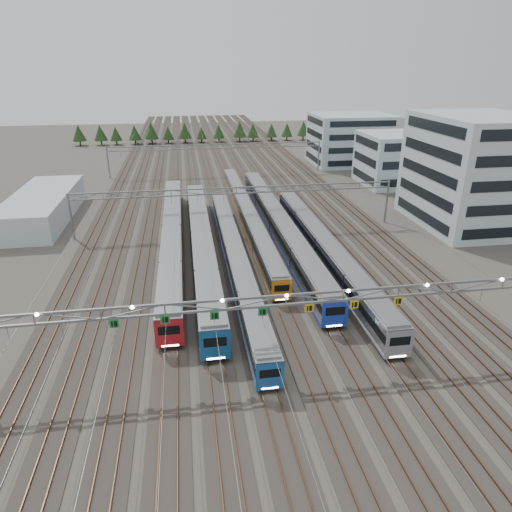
{
  "coord_description": "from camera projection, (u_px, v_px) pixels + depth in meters",
  "views": [
    {
      "loc": [
        -8.66,
        -36.8,
        27.9
      ],
      "look_at": [
        0.24,
        19.62,
        3.5
      ],
      "focal_mm": 32.0,
      "sensor_mm": 36.0,
      "label": 1
    }
  ],
  "objects": [
    {
      "name": "depot_bldg_north",
      "position": [
        350.0,
        139.0,
        133.13
      ],
      "size": [
        22.0,
        18.0,
        14.04
      ],
      "primitive_type": "cube",
      "color": "#AAC1CB",
      "rests_on": "ground"
    },
    {
      "name": "train_b",
      "position": [
        202.0,
        242.0,
        70.22
      ],
      "size": [
        3.09,
        56.59,
        4.03
      ],
      "color": "black",
      "rests_on": "ground"
    },
    {
      "name": "train_c",
      "position": [
        235.0,
        256.0,
        65.93
      ],
      "size": [
        2.63,
        55.71,
        3.42
      ],
      "color": "black",
      "rests_on": "ground"
    },
    {
      "name": "depot_bldg_south",
      "position": [
        474.0,
        172.0,
        81.58
      ],
      "size": [
        18.0,
        22.0,
        19.55
      ],
      "primitive_type": "cube",
      "color": "#AAC1CB",
      "rests_on": "ground"
    },
    {
      "name": "gantry_far",
      "position": [
        217.0,
        150.0,
        120.33
      ],
      "size": [
        56.36,
        0.36,
        8.0
      ],
      "color": "slate",
      "rests_on": "ground"
    },
    {
      "name": "ground",
      "position": [
        284.0,
        364.0,
        45.63
      ],
      "size": [
        400.0,
        400.0,
        0.0
      ],
      "primitive_type": "plane",
      "color": "#47423A",
      "rests_on": "ground"
    },
    {
      "name": "train_d",
      "position": [
        247.0,
        214.0,
        84.48
      ],
      "size": [
        2.58,
        62.73,
        3.35
      ],
      "color": "black",
      "rests_on": "ground"
    },
    {
      "name": "gantry_near",
      "position": [
        286.0,
        303.0,
        42.73
      ],
      "size": [
        56.36,
        0.61,
        8.08
      ],
      "color": "slate",
      "rests_on": "ground"
    },
    {
      "name": "train_f",
      "position": [
        324.0,
        248.0,
        68.19
      ],
      "size": [
        2.92,
        51.29,
        3.81
      ],
      "color": "black",
      "rests_on": "ground"
    },
    {
      "name": "depot_bldg_mid",
      "position": [
        392.0,
        159.0,
        110.58
      ],
      "size": [
        14.0,
        16.0,
        12.17
      ],
      "primitive_type": "cube",
      "color": "#AAC1CB",
      "rests_on": "ground"
    },
    {
      "name": "track_bed",
      "position": [
        213.0,
        158.0,
        135.88
      ],
      "size": [
        54.0,
        260.0,
        5.42
      ],
      "color": "#2D2823",
      "rests_on": "ground"
    },
    {
      "name": "train_a",
      "position": [
        172.0,
        235.0,
        73.34
      ],
      "size": [
        3.0,
        58.89,
        3.91
      ],
      "color": "black",
      "rests_on": "ground"
    },
    {
      "name": "train_e",
      "position": [
        278.0,
        223.0,
        78.59
      ],
      "size": [
        3.02,
        62.66,
        3.94
      ],
      "color": "black",
      "rests_on": "ground"
    },
    {
      "name": "treeline",
      "position": [
        212.0,
        131.0,
        169.43
      ],
      "size": [
        100.1,
        5.6,
        7.02
      ],
      "color": "#332114",
      "rests_on": "ground"
    },
    {
      "name": "west_shed",
      "position": [
        43.0,
        206.0,
        86.82
      ],
      "size": [
        10.0,
        30.0,
        4.98
      ],
      "primitive_type": "cube",
      "color": "#AAC1CB",
      "rests_on": "ground"
    },
    {
      "name": "gantry_mid",
      "position": [
        236.0,
        196.0,
        79.46
      ],
      "size": [
        56.36,
        0.36,
        8.0
      ],
      "color": "slate",
      "rests_on": "ground"
    }
  ]
}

